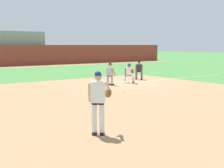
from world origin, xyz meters
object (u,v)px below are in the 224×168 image
Objects in this scene: baseball at (124,92)px; first_baseman at (129,72)px; first_base_bag at (126,82)px; baserunner at (110,73)px; pitcher at (99,99)px; umpire at (139,69)px.

baseball is 0.06× the size of first_baseman.
baseball is (-2.66, -3.20, -0.01)m from first_base_bag.
baseball is 0.05× the size of baserunner.
pitcher reaches higher than first_base_bag.
baserunner is 1.00× the size of umpire.
first_base_bag is at bearing 179.66° from first_baseman.
first_baseman reaches higher than first_base_bag.
umpire is (1.88, 1.16, 0.06)m from first_baseman.
baserunner is at bearing 68.10° from baseball.
first_base_bag reaches higher than baseball.
first_baseman is (0.32, -0.00, 0.69)m from first_base_bag.
umpire reaches higher than first_baseman.
baserunner and umpire have the same top height.
first_baseman is (8.62, 9.25, -0.33)m from pitcher.
baserunner is at bearing -174.28° from first_baseman.
baseball is 6.57m from umpire.
first_base_bag is at bearing 7.03° from baserunner.
baseball is at bearing 47.00° from pitcher.
first_base_bag is 1.64m from baserunner.
pitcher is 1.27× the size of umpire.
baserunner is at bearing 52.92° from pitcher.
first_baseman is at bearing 5.72° from baserunner.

